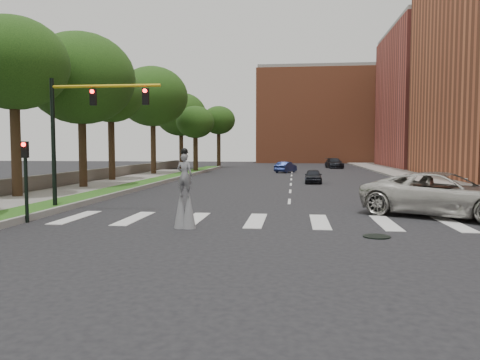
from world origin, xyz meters
The scene contains 23 objects.
ground_plane centered at (0.00, 0.00, 0.00)m, with size 160.00×160.00×0.00m, color black.
grass_median centered at (-11.50, 20.00, 0.12)m, with size 2.00×60.00×0.25m, color #235317.
median_curb centered at (-10.45, 20.00, 0.14)m, with size 0.20×60.00×0.28m, color gray.
sidewalk_left centered at (-14.50, 10.00, 0.09)m, with size 4.00×60.00×0.18m, color gray.
sidewalk_right centered at (12.50, 25.00, 0.09)m, with size 5.00×90.00×0.18m, color gray.
stone_wall centered at (-17.00, 22.00, 0.55)m, with size 0.50×56.00×1.10m, color #5B554E.
manhole centered at (3.00, -2.00, 0.02)m, with size 0.90×0.90×0.04m, color black.
building_far centered at (22.00, 54.00, 10.00)m, with size 16.00×22.00×20.00m, color #B54E42.
building_backdrop centered at (6.00, 78.00, 9.00)m, with size 26.00×14.00×18.00m, color #B15A37.
traffic_signal centered at (-9.78, 3.00, 4.15)m, with size 5.30×0.23×6.20m.
secondary_signal centered at (-10.30, -0.50, 1.95)m, with size 0.25×0.21×3.23m.
stilt_performer centered at (-3.76, -1.02, 1.15)m, with size 0.83×0.59×2.97m.
suv_crossing centered at (6.71, 3.00, 0.96)m, with size 3.19×6.92×1.92m, color #BCB9B1.
car_near centered at (1.85, 21.62, 0.59)m, with size 1.39×3.46×1.18m, color black.
car_mid centered at (-0.73, 37.88, 0.64)m, with size 1.36×3.91×1.29m, color navy.
car_far centered at (6.00, 50.56, 0.73)m, with size 2.04×5.01×1.45m, color black.
tree_1 centered at (-15.68, 7.45, 7.73)m, with size 6.20×6.20×10.41m.
tree_2 centered at (-14.78, 14.08, 7.82)m, with size 7.57×7.57×11.07m.
tree_3 centered at (-15.58, 21.41, 7.50)m, with size 5.66×5.66×9.96m.
tree_4 centered at (-14.80, 31.06, 8.38)m, with size 7.48×7.48×11.59m.
tree_5 centered at (-15.20, 45.24, 7.48)m, with size 6.96×6.96×10.47m.
tree_6 centered at (-11.36, 36.59, 5.90)m, with size 4.47×4.47×7.87m.
tree_7 centered at (-10.88, 50.80, 6.93)m, with size 4.91×4.91×9.09m.
Camera 1 is at (0.24, -17.84, 2.99)m, focal length 35.00 mm.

